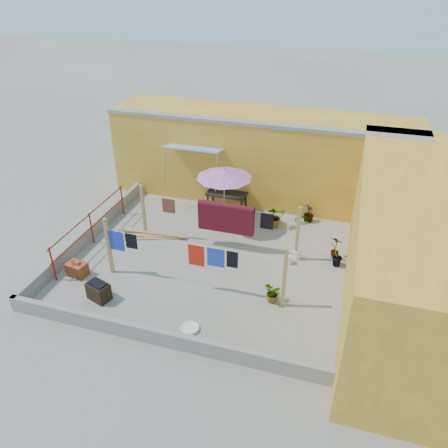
{
  "coord_description": "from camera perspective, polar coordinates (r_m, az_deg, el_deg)",
  "views": [
    {
      "loc": [
        3.59,
        -10.23,
        7.74
      ],
      "look_at": [
        0.38,
        0.3,
        1.16
      ],
      "focal_mm": 35.0,
      "sensor_mm": 36.0,
      "label": 1
    }
  ],
  "objects": [
    {
      "name": "ground",
      "position": [
        13.32,
        -1.94,
        -4.68
      ],
      "size": [
        80.0,
        80.0,
        0.0
      ],
      "primitive_type": "plane",
      "color": "#9E998E",
      "rests_on": "ground"
    },
    {
      "name": "water_jug_a",
      "position": [
        13.22,
        8.47,
        -4.64
      ],
      "size": [
        0.2,
        0.2,
        0.31
      ],
      "color": "silver",
      "rests_on": "ground"
    },
    {
      "name": "patio_umbrella",
      "position": [
        14.05,
        0.02,
        6.56
      ],
      "size": [
        2.09,
        2.09,
        2.19
      ],
      "color": "gray",
      "rests_on": "ground"
    },
    {
      "name": "wall_right",
      "position": [
        12.04,
        22.08,
        -2.34
      ],
      "size": [
        2.4,
        9.0,
        3.2
      ],
      "primitive_type": "cube",
      "color": "gold",
      "rests_on": "ground"
    },
    {
      "name": "brick_stack",
      "position": [
        13.28,
        -18.63,
        -5.59
      ],
      "size": [
        0.6,
        0.48,
        0.48
      ],
      "color": "#9F5024",
      "rests_on": "ground"
    },
    {
      "name": "brazier",
      "position": [
        12.2,
        -16.06,
        -8.41
      ],
      "size": [
        0.69,
        0.56,
        0.53
      ],
      "color": "black",
      "rests_on": "ground"
    },
    {
      "name": "plant_back_b",
      "position": [
        15.38,
        10.99,
        1.38
      ],
      "size": [
        0.37,
        0.37,
        0.64
      ],
      "primitive_type": "imported",
      "rotation": [
        0.0,
        0.0,
        1.61
      ],
      "color": "#25611B",
      "rests_on": "ground"
    },
    {
      "name": "wall_back",
      "position": [
        16.43,
        4.93,
        8.82
      ],
      "size": [
        11.0,
        3.27,
        3.21
      ],
      "color": "gold",
      "rests_on": "ground"
    },
    {
      "name": "outdoor_table",
      "position": [
        15.72,
        0.38,
        3.88
      ],
      "size": [
        1.45,
        0.74,
        0.68
      ],
      "color": "black",
      "rests_on": "ground"
    },
    {
      "name": "parapet_left",
      "position": [
        14.84,
        -17.06,
        -1.12
      ],
      "size": [
        0.16,
        7.3,
        0.44
      ],
      "primitive_type": "cube",
      "color": "gray",
      "rests_on": "ground"
    },
    {
      "name": "lumber_pile",
      "position": [
        14.53,
        -9.69,
        -1.5
      ],
      "size": [
        2.34,
        0.88,
        0.14
      ],
      "color": "tan",
      "rests_on": "ground"
    },
    {
      "name": "clothesline_rig",
      "position": [
        13.12,
        -0.42,
        0.17
      ],
      "size": [
        5.09,
        2.35,
        1.8
      ],
      "color": "tan",
      "rests_on": "ground"
    },
    {
      "name": "plant_right_a",
      "position": [
        13.62,
        14.39,
        -2.93
      ],
      "size": [
        0.48,
        0.42,
        0.77
      ],
      "primitive_type": "imported",
      "rotation": [
        0.0,
        0.0,
        2.69
      ],
      "color": "#25611B",
      "rests_on": "ground"
    },
    {
      "name": "parapet_front",
      "position": [
        10.66,
        -8.32,
        -14.41
      ],
      "size": [
        8.3,
        0.16,
        0.44
      ],
      "primitive_type": "cube",
      "color": "gray",
      "rests_on": "ground"
    },
    {
      "name": "plant_right_c",
      "position": [
        11.7,
        6.41,
        -9.01
      ],
      "size": [
        0.58,
        0.62,
        0.56
      ],
      "primitive_type": "imported",
      "rotation": [
        0.0,
        0.0,
        5.05
      ],
      "color": "#25611B",
      "rests_on": "ground"
    },
    {
      "name": "plant_right_b",
      "position": [
        13.28,
        14.51,
        -4.17
      ],
      "size": [
        0.41,
        0.45,
        0.67
      ],
      "primitive_type": "imported",
      "rotation": [
        0.0,
        0.0,
        4.34
      ],
      "color": "#25611B",
      "rests_on": "ground"
    },
    {
      "name": "red_railing",
      "position": [
        14.33,
        -17.01,
        0.03
      ],
      "size": [
        0.05,
        4.2,
        1.1
      ],
      "color": "maroon",
      "rests_on": "ground"
    },
    {
      "name": "water_jug_b",
      "position": [
        13.45,
        9.49,
        -3.97
      ],
      "size": [
        0.23,
        0.23,
        0.35
      ],
      "color": "silver",
      "rests_on": "ground"
    },
    {
      "name": "plant_back_a",
      "position": [
        14.91,
        6.68,
        0.97
      ],
      "size": [
        0.84,
        0.8,
        0.73
      ],
      "primitive_type": "imported",
      "rotation": [
        0.0,
        0.0,
        0.46
      ],
      "color": "#25611B",
      "rests_on": "ground"
    },
    {
      "name": "white_basin",
      "position": [
        11.05,
        -4.48,
        -13.41
      ],
      "size": [
        0.47,
        0.47,
        0.08
      ],
      "color": "silver",
      "rests_on": "ground"
    },
    {
      "name": "green_hose",
      "position": [
        15.51,
        10.2,
        0.54
      ],
      "size": [
        0.54,
        0.54,
        0.08
      ],
      "color": "#186E21",
      "rests_on": "ground"
    }
  ]
}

